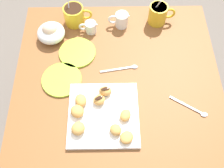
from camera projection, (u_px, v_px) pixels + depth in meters
name	position (u px, v px, depth m)	size (l,w,h in m)	color
ground_plane	(115.00, 132.00, 1.78)	(8.00, 8.00, 0.00)	#665B51
dining_table	(117.00, 90.00, 1.29)	(0.88, 0.82, 0.71)	brown
pastry_plate_square	(103.00, 115.00, 1.07)	(0.28, 0.28, 0.02)	white
coffee_mug_mustard_left	(74.00, 15.00, 1.28)	(0.13, 0.09, 0.14)	gold
coffee_mug_mustard_right	(158.00, 14.00, 1.28)	(0.13, 0.09, 0.15)	gold
cream_pitcher_white	(121.00, 19.00, 1.28)	(0.10, 0.06, 0.07)	white
ice_cream_bowl	(51.00, 32.00, 1.24)	(0.13, 0.13, 0.09)	white
chocolate_sauce_pitcher	(90.00, 27.00, 1.27)	(0.09, 0.05, 0.06)	white
saucer_lime_left	(62.00, 80.00, 1.15)	(0.17, 0.17, 0.01)	#9EC633
saucer_lime_right	(77.00, 53.00, 1.22)	(0.17, 0.17, 0.01)	#9EC633
loose_spoon_near_saucer	(124.00, 68.00, 1.18)	(0.16, 0.04, 0.01)	silver
loose_spoon_by_plate	(193.00, 109.00, 1.09)	(0.14, 0.09, 0.01)	silver
beignet_0	(78.00, 128.00, 1.01)	(0.05, 0.05, 0.04)	#D19347
beignet_1	(77.00, 111.00, 1.05)	(0.05, 0.05, 0.04)	#D19347
beignet_2	(116.00, 130.00, 1.01)	(0.04, 0.05, 0.03)	#D19347
beignet_3	(99.00, 100.00, 1.07)	(0.05, 0.04, 0.03)	#D19347
chocolate_drizzle_3	(99.00, 98.00, 1.06)	(0.03, 0.02, 0.01)	black
beignet_4	(105.00, 91.00, 1.09)	(0.05, 0.04, 0.03)	#D19347
chocolate_drizzle_4	(105.00, 89.00, 1.08)	(0.04, 0.01, 0.01)	black
beignet_5	(81.00, 100.00, 1.07)	(0.06, 0.04, 0.03)	#D19347
beignet_6	(127.00, 138.00, 1.00)	(0.05, 0.05, 0.03)	#D19347
beignet_7	(125.00, 115.00, 1.04)	(0.04, 0.05, 0.03)	#D19347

